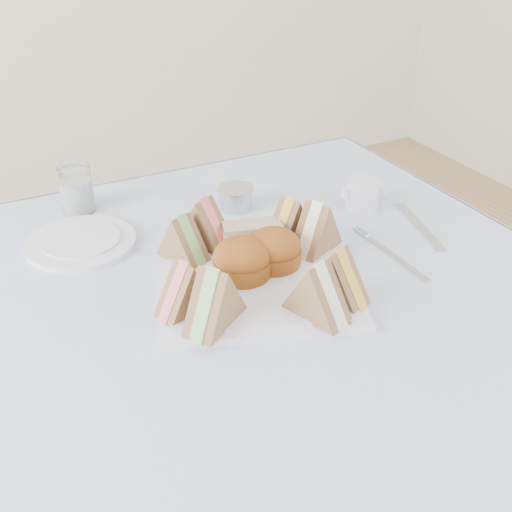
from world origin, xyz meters
name	(u,v)px	position (x,y,z in m)	size (l,w,h in m)	color
table	(254,471)	(0.00, 0.00, 0.37)	(0.90, 0.90, 0.74)	brown
tablecloth	(253,300)	(0.00, 0.00, 0.74)	(1.02, 1.02, 0.01)	#ADBAE5
serving_plate	(256,280)	(0.02, 0.04, 0.75)	(0.30, 0.30, 0.01)	silver
sandwich_fl_a	(186,286)	(-0.10, 0.00, 0.80)	(0.09, 0.04, 0.08)	brown
sandwich_fl_b	(214,296)	(-0.08, -0.04, 0.80)	(0.10, 0.05, 0.09)	brown
sandwich_fr_a	(337,274)	(0.10, -0.07, 0.80)	(0.09, 0.04, 0.08)	brown
sandwich_fr_b	(317,289)	(0.05, -0.09, 0.80)	(0.10, 0.05, 0.09)	brown
sandwich_bl_a	(182,237)	(-0.06, 0.14, 0.80)	(0.09, 0.04, 0.08)	brown
sandwich_bl_b	(204,222)	(-0.01, 0.16, 0.80)	(0.10, 0.05, 0.09)	brown
sandwich_br_a	(317,226)	(0.15, 0.07, 0.80)	(0.10, 0.05, 0.09)	brown
sandwich_br_b	(290,219)	(0.13, 0.11, 0.80)	(0.09, 0.04, 0.08)	brown
scone_left	(242,260)	(0.00, 0.05, 0.79)	(0.09, 0.09, 0.06)	brown
scone_right	(273,249)	(0.06, 0.05, 0.79)	(0.09, 0.09, 0.06)	brown
pastry_slice	(252,236)	(0.06, 0.12, 0.78)	(0.10, 0.04, 0.05)	tan
side_plate	(81,242)	(-0.19, 0.28, 0.75)	(0.19, 0.19, 0.01)	silver
water_glass	(77,189)	(-0.16, 0.41, 0.79)	(0.06, 0.06, 0.09)	white
tea_strainer	(236,199)	(0.11, 0.28, 0.77)	(0.07, 0.07, 0.04)	#BABABA
knife	(420,226)	(0.37, 0.07, 0.75)	(0.01, 0.18, 0.00)	#BABABA
fork	(396,258)	(0.26, 0.00, 0.75)	(0.01, 0.16, 0.00)	#BABABA
creamer_jug	(362,194)	(0.32, 0.18, 0.77)	(0.06, 0.06, 0.06)	silver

